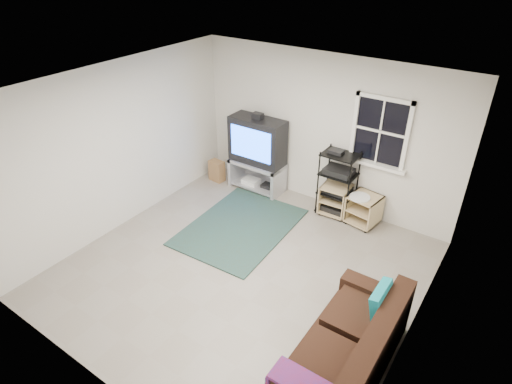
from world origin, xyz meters
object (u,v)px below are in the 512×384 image
Objects in this scene: av_rack at (337,187)px; side_table_right at (364,207)px; side_table_left at (336,198)px; tv_unit at (258,148)px; sofa at (349,350)px.

av_rack is 2.15× the size of side_table_right.
side_table_left is (-0.01, 0.02, -0.22)m from av_rack.
side_table_right is (2.08, 0.04, -0.52)m from tv_unit.
tv_unit is 0.80× the size of sofa.
sofa is at bearing -41.89° from tv_unit.
tv_unit is at bearing -178.35° from av_rack.
av_rack reaches higher than side_table_right.
tv_unit is 2.14m from side_table_right.
sofa is (1.46, -2.78, 0.02)m from side_table_left.
tv_unit is at bearing 138.11° from sofa.
tv_unit reaches higher than side_table_right.
sofa is at bearing -62.20° from side_table_left.
side_table_right is at bearing -2.82° from side_table_left.
side_table_left is 0.29× the size of sofa.
tv_unit is at bearing -178.88° from side_table_right.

